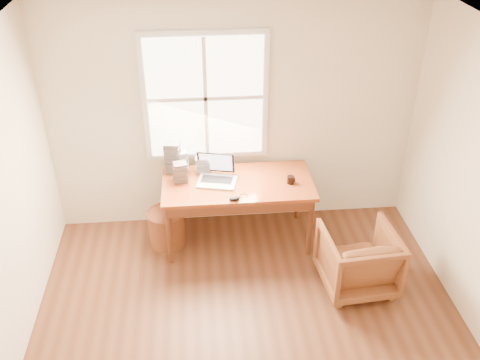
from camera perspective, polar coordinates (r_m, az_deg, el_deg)
The scene contains 11 objects.
room_shell at distance 4.00m, azimuth 1.49°, elevation -5.68°, with size 4.04×4.54×2.64m.
desk at distance 5.68m, azimuth -0.25°, elevation -0.38°, with size 1.60×0.80×0.04m, color brown.
armchair at distance 5.44m, azimuth 12.48°, elevation -8.23°, with size 0.69×0.71×0.65m, color brown.
wicker_stool at distance 5.97m, azimuth -7.81°, elevation -5.05°, with size 0.40×0.40×0.40m, color brown.
laptop at distance 5.58m, azimuth -2.51°, elevation 1.06°, with size 0.42×0.44×0.31m, color silver, non-canonical shape.
mouse at distance 5.37m, azimuth -0.60°, elevation -1.99°, with size 0.11×0.07×0.04m, color black.
coffee_mug at distance 5.65m, azimuth 5.41°, elevation 0.02°, with size 0.08×0.08×0.08m, color black.
cd_stack_a at distance 5.82m, azimuth -6.31°, elevation 1.95°, with size 0.13×0.11×0.25m, color silver.
cd_stack_b at distance 5.66m, azimuth -6.38°, elevation 0.80°, with size 0.14×0.12×0.22m, color #28292D.
cd_stack_c at distance 5.80m, azimuth -7.18°, elevation 2.39°, with size 0.16×0.14×0.36m, color gray.
cd_stack_d at distance 5.82m, azimuth -4.00°, elevation 1.68°, with size 0.15×0.13×0.18m, color silver.
Camera 1 is at (-0.42, -2.99, 3.75)m, focal length 40.00 mm.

